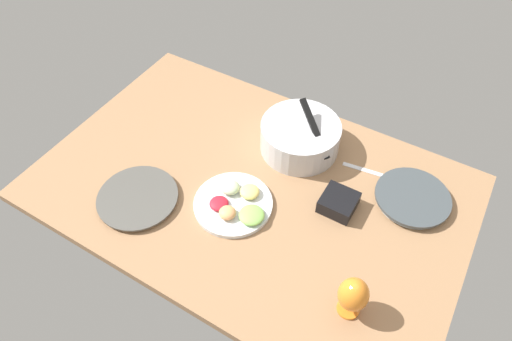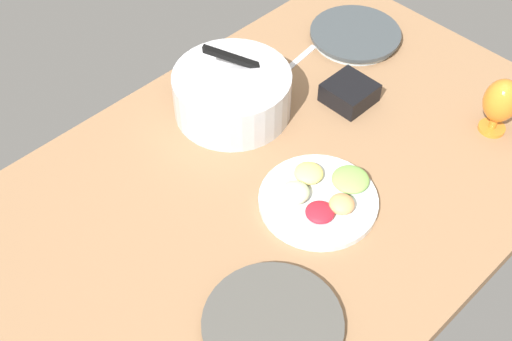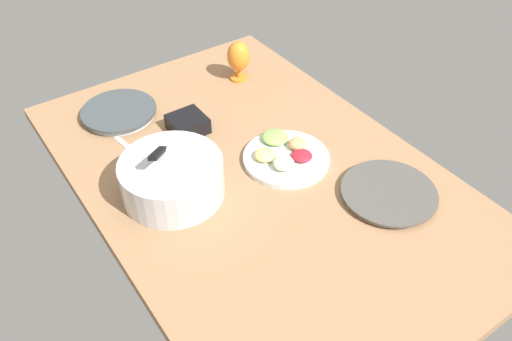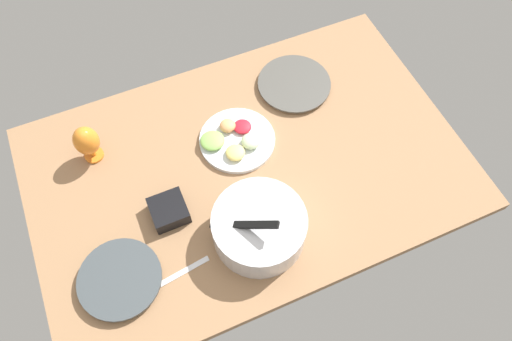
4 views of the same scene
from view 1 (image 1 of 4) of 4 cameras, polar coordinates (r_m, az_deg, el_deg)
The scene contains 8 objects.
ground_plane at distance 172.49cm, azimuth -0.67°, elevation -2.28°, with size 160.00×104.00×4.00cm, color #99704C.
dinner_plate_left at distance 171.39cm, azimuth -14.79°, elevation -3.41°, with size 29.86×29.86×2.13cm.
dinner_plate_right at distance 174.86cm, azimuth 19.26°, elevation -3.35°, with size 27.57×27.57×3.04cm.
mixing_bowl at distance 179.76cm, azimuth 5.64°, elevation 4.39°, with size 31.70×31.70×20.11cm.
fruit_platter at distance 163.76cm, azimuth -2.72°, elevation -4.18°, with size 29.01×29.01×5.51cm.
hurricane_glass_orange at distance 139.43cm, azimuth 12.24°, elevation -15.24°, with size 9.26×9.26×16.56cm.
square_bowl_black at distance 164.81cm, azimuth 10.47°, elevation -3.96°, with size 12.31×12.31×5.74cm.
fork_by_right_plate at distance 180.47cm, azimuth 13.73°, elevation 0.06°, with size 18.00×1.80×0.60cm, color silver.
Camera 1 is at (55.74, -90.63, 133.76)cm, focal length 31.46 mm.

